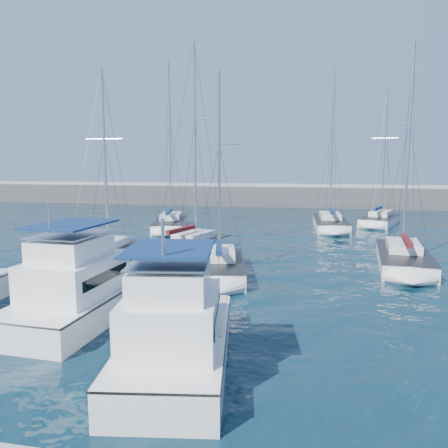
% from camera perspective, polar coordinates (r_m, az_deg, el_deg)
% --- Properties ---
extents(ground, '(220.00, 220.00, 0.00)m').
position_cam_1_polar(ground, '(19.23, 1.40, -12.70)').
color(ground, black).
rests_on(ground, ground).
extents(breakwater, '(160.00, 6.00, 4.45)m').
position_cam_1_polar(breakwater, '(70.02, 8.83, 3.23)').
color(breakwater, '#424244').
rests_on(breakwater, ground).
extents(motor_yacht_port_inner, '(3.93, 9.81, 4.69)m').
position_cam_1_polar(motor_yacht_port_inner, '(20.63, -17.61, -8.31)').
color(motor_yacht_port_inner, white).
rests_on(motor_yacht_port_inner, ground).
extents(motor_yacht_stbd_inner, '(4.53, 8.36, 4.69)m').
position_cam_1_polar(motor_yacht_stbd_inner, '(14.84, -6.33, -14.49)').
color(motor_yacht_stbd_inner, white).
rests_on(motor_yacht_stbd_inner, ground).
extents(sailboat_mid_a, '(3.16, 7.76, 13.36)m').
position_cam_1_polar(sailboat_mid_a, '(31.07, -15.48, -3.95)').
color(sailboat_mid_a, white).
rests_on(sailboat_mid_a, ground).
extents(sailboat_mid_b, '(5.18, 8.10, 16.02)m').
position_cam_1_polar(sailboat_mid_b, '(33.31, -4.35, -2.82)').
color(sailboat_mid_b, silver).
rests_on(sailboat_mid_b, ground).
extents(sailboat_mid_c, '(4.40, 7.88, 12.55)m').
position_cam_1_polar(sailboat_mid_c, '(26.68, -0.64, -5.62)').
color(sailboat_mid_c, white).
rests_on(sailboat_mid_c, ground).
extents(sailboat_mid_d, '(4.04, 9.22, 14.94)m').
position_cam_1_polar(sailboat_mid_d, '(31.45, 22.38, -4.12)').
color(sailboat_mid_d, silver).
rests_on(sailboat_mid_d, ground).
extents(sailboat_back_a, '(5.02, 9.42, 17.23)m').
position_cam_1_polar(sailboat_back_a, '(45.59, -7.01, 0.08)').
color(sailboat_back_a, white).
rests_on(sailboat_back_a, ground).
extents(sailboat_back_b, '(3.60, 9.44, 16.65)m').
position_cam_1_polar(sailboat_back_b, '(46.98, 13.69, 0.13)').
color(sailboat_back_b, silver).
rests_on(sailboat_back_b, ground).
extents(sailboat_back_c, '(5.34, 8.03, 15.10)m').
position_cam_1_polar(sailboat_back_c, '(50.91, 19.66, 0.49)').
color(sailboat_back_c, white).
rests_on(sailboat_back_c, ground).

